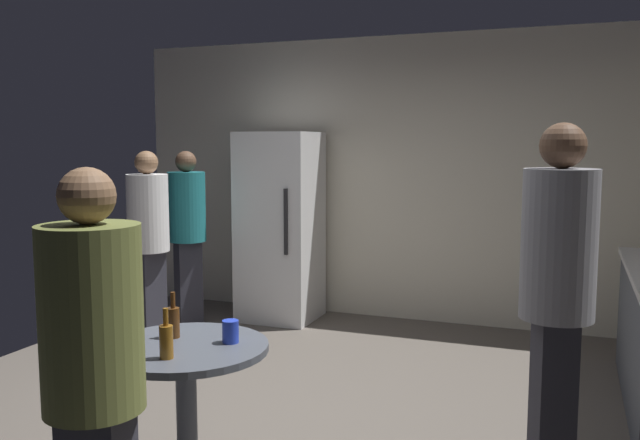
{
  "coord_description": "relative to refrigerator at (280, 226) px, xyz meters",
  "views": [
    {
      "loc": [
        1.61,
        -3.61,
        1.69
      ],
      "look_at": [
        0.23,
        0.02,
        1.25
      ],
      "focal_mm": 37.48,
      "sensor_mm": 36.0,
      "label": 1
    }
  ],
  "objects": [
    {
      "name": "wall_back",
      "position": [
        1.01,
        0.43,
        0.45
      ],
      "size": [
        5.32,
        0.06,
        2.7
      ],
      "primitive_type": "cube",
      "color": "silver",
      "rests_on": "ground_plane"
    },
    {
      "name": "plastic_cup_blue",
      "position": [
        1.1,
        -3.03,
        -0.11
      ],
      "size": [
        0.08,
        0.08,
        0.11
      ],
      "primitive_type": "cylinder",
      "color": "blue",
      "rests_on": "foreground_table"
    },
    {
      "name": "beer_bottle_brown",
      "position": [
        0.79,
        -3.06,
        -0.08
      ],
      "size": [
        0.06,
        0.06,
        0.23
      ],
      "color": "#593314",
      "rests_on": "foreground_table"
    },
    {
      "name": "foreground_table",
      "position": [
        0.91,
        -3.14,
        -0.27
      ],
      "size": [
        0.8,
        0.8,
        0.73
      ],
      "color": "#4C515B",
      "rests_on": "ground_plane"
    },
    {
      "name": "person_in_teal_shirt",
      "position": [
        -0.67,
        -0.58,
        0.05
      ],
      "size": [
        0.48,
        0.48,
        1.63
      ],
      "rotation": [
        0.0,
        0.0,
        -0.67
      ],
      "color": "#2D2D38",
      "rests_on": "ground_plane"
    },
    {
      "name": "person_in_gray_shirt",
      "position": [
        2.57,
        -2.58,
        0.15
      ],
      "size": [
        0.43,
        0.43,
        1.79
      ],
      "rotation": [
        0.0,
        0.0,
        -2.84
      ],
      "color": "#2D2D38",
      "rests_on": "ground_plane"
    },
    {
      "name": "person_in_white_shirt",
      "position": [
        -0.65,
        -1.21,
        0.05
      ],
      "size": [
        0.43,
        0.43,
        1.63
      ],
      "rotation": [
        0.0,
        0.0,
        -0.32
      ],
      "color": "#2D2D38",
      "rests_on": "ground_plane"
    },
    {
      "name": "refrigerator",
      "position": [
        0.0,
        0.0,
        0.0
      ],
      "size": [
        0.7,
        0.68,
        1.8
      ],
      "color": "white",
      "rests_on": "ground_plane"
    },
    {
      "name": "person_in_olive_shirt",
      "position": [
        1.13,
        -4.05,
        0.04
      ],
      "size": [
        0.38,
        0.38,
        1.62
      ],
      "rotation": [
        0.0,
        0.0,
        1.69
      ],
      "color": "#2D2D38",
      "rests_on": "ground_plane"
    },
    {
      "name": "beer_bottle_amber",
      "position": [
        0.94,
        -3.35,
        -0.08
      ],
      "size": [
        0.06,
        0.06,
        0.23
      ],
      "color": "#8C5919",
      "rests_on": "foreground_table"
    },
    {
      "name": "ground_plane",
      "position": [
        1.01,
        -2.2,
        -0.95
      ],
      "size": [
        5.2,
        5.2,
        0.1
      ],
      "primitive_type": "cube",
      "color": "#5B544C"
    }
  ]
}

